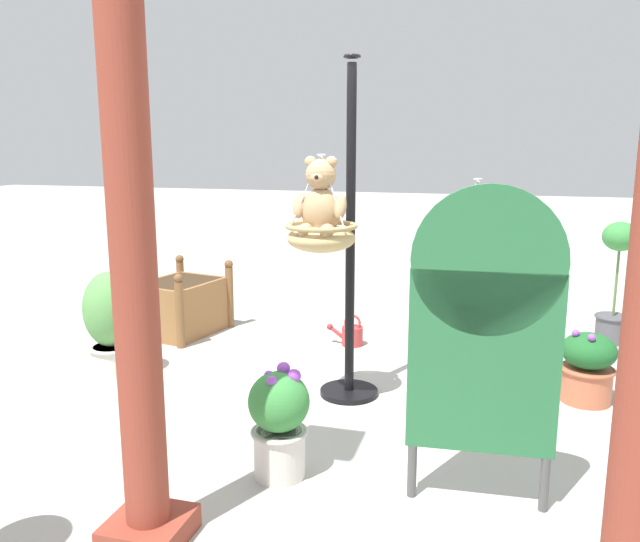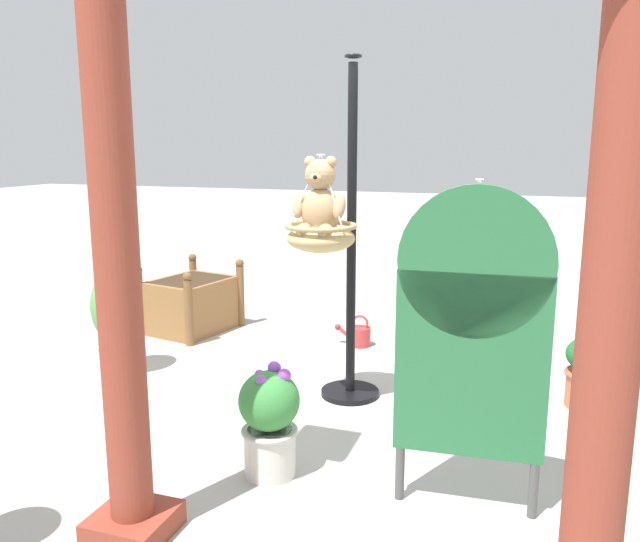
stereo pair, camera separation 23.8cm
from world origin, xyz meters
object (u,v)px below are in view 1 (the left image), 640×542
(hanging_basket_with_teddy, at_px, (321,236))
(potted_plant_flowering_red, at_px, (616,282))
(display_pole_central, at_px, (350,296))
(teddy_bear, at_px, (320,202))
(potted_plant_bushy_green, at_px, (110,322))
(greenhouse_pillar_left, at_px, (133,247))
(wooden_planter_box, at_px, (181,304))
(display_sign_board, at_px, (485,324))
(potted_plant_trailing_ivy, at_px, (279,421))
(hanging_basket_left_high, at_px, (474,262))
(potted_plant_small_succulent, at_px, (588,366))
(watering_can, at_px, (351,335))

(hanging_basket_with_teddy, xyz_separation_m, potted_plant_flowering_red, (-2.29, -2.22, -0.66))
(display_pole_central, xyz_separation_m, teddy_bear, (0.15, 0.27, 0.71))
(potted_plant_bushy_green, bearing_deg, greenhouse_pillar_left, 127.17)
(greenhouse_pillar_left, height_order, wooden_planter_box, greenhouse_pillar_left)
(display_pole_central, xyz_separation_m, display_sign_board, (-1.00, 1.28, 0.22))
(potted_plant_trailing_ivy, bearing_deg, hanging_basket_with_teddy, -87.70)
(hanging_basket_left_high, xyz_separation_m, potted_plant_flowering_red, (-1.26, -1.86, -0.46))
(greenhouse_pillar_left, xyz_separation_m, display_sign_board, (-1.51, -0.77, -0.44))
(display_pole_central, height_order, potted_plant_small_succulent, display_pole_central)
(greenhouse_pillar_left, bearing_deg, potted_plant_trailing_ivy, -117.88)
(hanging_basket_left_high, height_order, display_sign_board, display_sign_board)
(display_sign_board, bearing_deg, wooden_planter_box, -38.81)
(watering_can, bearing_deg, display_pole_central, 102.17)
(greenhouse_pillar_left, xyz_separation_m, potted_plant_trailing_ivy, (-0.40, -0.76, -1.10))
(hanging_basket_left_high, relative_size, potted_plant_trailing_ivy, 1.07)
(display_pole_central, relative_size, potted_plant_flowering_red, 2.13)
(potted_plant_trailing_ivy, xyz_separation_m, display_sign_board, (-1.10, -0.01, 0.66))
(wooden_planter_box, bearing_deg, display_sign_board, 141.19)
(wooden_planter_box, height_order, potted_plant_bushy_green, potted_plant_bushy_green)
(potted_plant_flowering_red, bearing_deg, potted_plant_small_succulent, 75.64)
(greenhouse_pillar_left, distance_m, display_sign_board, 1.75)
(teddy_bear, xyz_separation_m, potted_plant_flowering_red, (-2.29, -2.25, -0.90))
(hanging_basket_with_teddy, xyz_separation_m, potted_plant_small_succulent, (-1.87, -0.60, -0.98))
(wooden_planter_box, bearing_deg, potted_plant_trailing_ivy, 128.09)
(display_pole_central, relative_size, potted_plant_trailing_ivy, 3.72)
(teddy_bear, xyz_separation_m, display_sign_board, (-1.15, 1.01, -0.50))
(potted_plant_flowering_red, distance_m, potted_plant_trailing_ivy, 3.97)
(potted_plant_trailing_ivy, bearing_deg, teddy_bear, -87.65)
(display_pole_central, distance_m, hanging_basket_with_teddy, 0.56)
(potted_plant_small_succulent, xyz_separation_m, watering_can, (1.98, -0.84, -0.17))
(potted_plant_trailing_ivy, bearing_deg, watering_can, -86.57)
(display_sign_board, height_order, watering_can, display_sign_board)
(potted_plant_flowering_red, relative_size, potted_plant_trailing_ivy, 1.74)
(hanging_basket_left_high, xyz_separation_m, potted_plant_small_succulent, (-0.84, -0.24, -0.78))
(hanging_basket_with_teddy, height_order, potted_plant_trailing_ivy, hanging_basket_with_teddy)
(display_pole_central, bearing_deg, greenhouse_pillar_left, 76.02)
(display_pole_central, bearing_deg, teddy_bear, 61.38)
(wooden_planter_box, distance_m, potted_plant_small_succulent, 3.81)
(potted_plant_small_succulent, distance_m, potted_plant_trailing_ivy, 2.46)
(teddy_bear, relative_size, wooden_planter_box, 0.55)
(hanging_basket_with_teddy, bearing_deg, greenhouse_pillar_left, 78.68)
(hanging_basket_with_teddy, height_order, hanging_basket_left_high, hanging_basket_with_teddy)
(display_sign_board, distance_m, watering_can, 2.91)
(greenhouse_pillar_left, distance_m, potted_plant_bushy_green, 2.61)
(watering_can, bearing_deg, potted_plant_bushy_green, 37.42)
(teddy_bear, height_order, potted_plant_flowering_red, teddy_bear)
(wooden_planter_box, height_order, display_sign_board, display_sign_board)
(hanging_basket_left_high, height_order, potted_plant_small_succulent, hanging_basket_left_high)
(potted_plant_flowering_red, bearing_deg, watering_can, 18.05)
(watering_can, bearing_deg, teddy_bear, 94.17)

